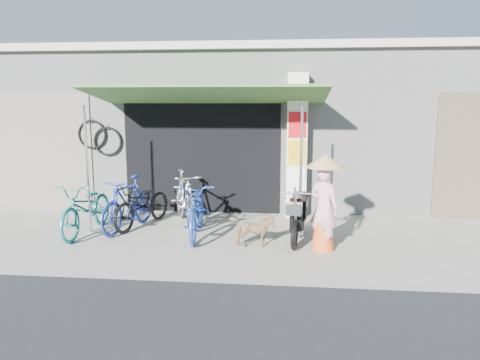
# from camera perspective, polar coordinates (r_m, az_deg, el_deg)

# --- Properties ---
(ground) EXTENTS (80.00, 80.00, 0.00)m
(ground) POSITION_cam_1_polar(r_m,az_deg,el_deg) (7.84, 0.71, -8.49)
(ground) COLOR #9D998E
(ground) RESTS_ON ground
(bicycle_shop) EXTENTS (12.30, 5.30, 3.66)m
(bicycle_shop) POSITION_cam_1_polar(r_m,az_deg,el_deg) (12.54, 2.83, 6.89)
(bicycle_shop) COLOR #939890
(bicycle_shop) RESTS_ON ground
(shop_pillar) EXTENTS (0.42, 0.44, 3.00)m
(shop_pillar) POSITION_cam_1_polar(r_m,az_deg,el_deg) (9.91, 6.93, 4.14)
(shop_pillar) COLOR silver
(shop_pillar) RESTS_ON ground
(awning) EXTENTS (4.60, 1.88, 2.72)m
(awning) POSITION_cam_1_polar(r_m,az_deg,el_deg) (9.18, -4.04, 10.10)
(awning) COLOR #345D2A
(awning) RESTS_ON ground
(neighbour_left) EXTENTS (2.60, 0.06, 2.60)m
(neighbour_left) POSITION_cam_1_polar(r_m,az_deg,el_deg) (11.56, -23.55, 3.20)
(neighbour_left) COLOR #6B665B
(neighbour_left) RESTS_ON ground
(bike_teal) EXTENTS (0.73, 1.90, 0.98)m
(bike_teal) POSITION_cam_1_polar(r_m,az_deg,el_deg) (9.08, -18.16, -3.23)
(bike_teal) COLOR #1B7C71
(bike_teal) RESTS_ON ground
(bike_blue) EXTENTS (0.90, 1.79, 1.03)m
(bike_blue) POSITION_cam_1_polar(r_m,az_deg,el_deg) (9.10, -13.47, -2.81)
(bike_blue) COLOR #21399B
(bike_blue) RESTS_ON ground
(bike_black) EXTENTS (1.11, 1.83, 0.91)m
(bike_black) POSITION_cam_1_polar(r_m,az_deg,el_deg) (9.33, -11.75, -2.83)
(bike_black) COLOR black
(bike_black) RESTS_ON ground
(bike_silver) EXTENTS (1.18, 1.85, 1.08)m
(bike_silver) POSITION_cam_1_polar(r_m,az_deg,el_deg) (9.32, -6.75, -2.16)
(bike_silver) COLOR silver
(bike_silver) RESTS_ON ground
(bike_navy) EXTENTS (0.85, 2.00, 1.02)m
(bike_navy) POSITION_cam_1_polar(r_m,az_deg,el_deg) (8.53, -5.19, -3.46)
(bike_navy) COLOR #2345A0
(bike_navy) RESTS_ON ground
(street_dog) EXTENTS (0.69, 0.41, 0.55)m
(street_dog) POSITION_cam_1_polar(r_m,az_deg,el_deg) (7.88, 1.77, -6.30)
(street_dog) COLOR tan
(street_dog) RESTS_ON ground
(moped) EXTENTS (0.51, 1.71, 0.97)m
(moped) POSITION_cam_1_polar(r_m,az_deg,el_deg) (8.37, 7.18, -4.24)
(moped) COLOR black
(moped) RESTS_ON ground
(nun) EXTENTS (0.64, 0.64, 1.60)m
(nun) POSITION_cam_1_polar(r_m,az_deg,el_deg) (7.75, 10.21, -2.69)
(nun) COLOR #D18D9B
(nun) RESTS_ON ground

